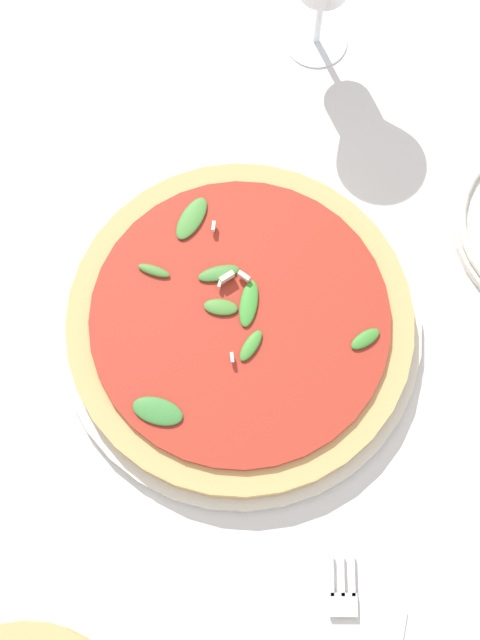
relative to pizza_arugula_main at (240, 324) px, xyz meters
The scene contains 2 objects.
ground_plane 0.04m from the pizza_arugula_main, 106.71° to the left, with size 6.00×6.00×0.00m, color silver.
pizza_arugula_main is the anchor object (origin of this frame).
Camera 1 is at (-0.20, -0.17, 0.79)m, focal length 50.00 mm.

